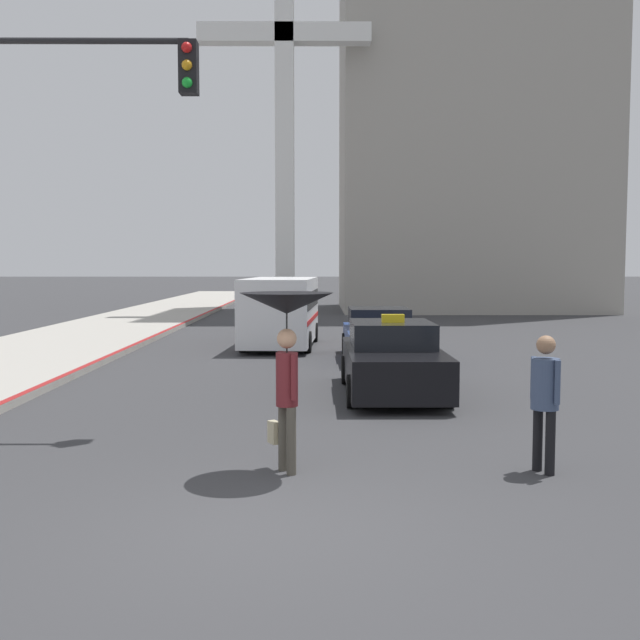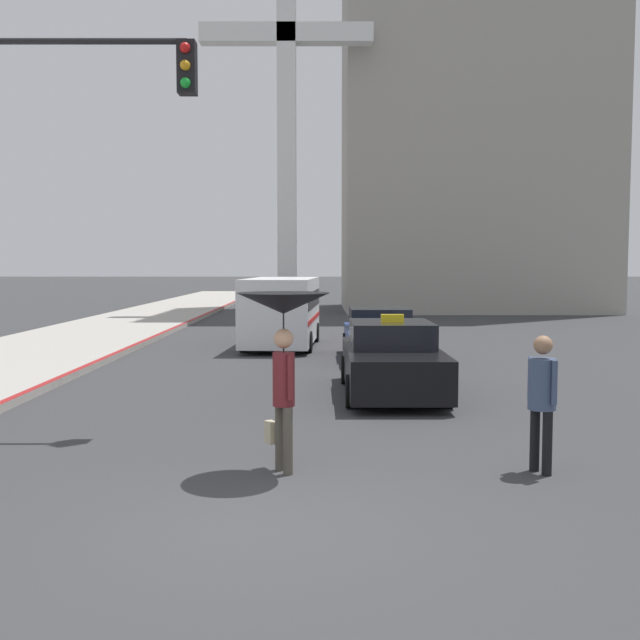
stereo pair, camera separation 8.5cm
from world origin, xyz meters
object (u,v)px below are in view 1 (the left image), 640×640
Objects in this scene: ambulance_van at (281,309)px; pedestrian_with_umbrella at (287,323)px; sedan_red at (379,336)px; monument_cross at (285,95)px; pedestrian_man at (545,391)px; traffic_light at (39,147)px; taxi at (392,361)px.

ambulance_van is 14.16m from pedestrian_with_umbrella.
monument_cross is (-3.22, 16.63, 10.05)m from sedan_red.
pedestrian_man is at bearing 95.66° from sedan_red.
pedestrian_man is at bearing -20.88° from traffic_light.
sedan_red is at bearing -92.07° from taxi.
taxi is at bearing 110.34° from ambulance_van.
monument_cross reaches higher than taxi.
monument_cross reaches higher than pedestrian_with_umbrella.
monument_cross is at bearing -79.04° from sedan_red.
ambulance_van is 12.31m from traffic_light.
pedestrian_man is 0.27× the size of traffic_light.
pedestrian_with_umbrella reaches higher than sedan_red.
monument_cross reaches higher than traffic_light.
sedan_red is 1.82× the size of pedestrian_with_umbrella.
taxi is 2.58× the size of pedestrian_man.
pedestrian_man is at bearing -120.25° from pedestrian_with_umbrella.
pedestrian_with_umbrella reaches higher than taxi.
sedan_red is 0.76× the size of ambulance_van.
traffic_light reaches higher than sedan_red.
pedestrian_with_umbrella is 0.35× the size of traffic_light.
pedestrian_man is (1.29, -5.58, 0.35)m from taxi.
taxi is at bearing -48.16° from pedestrian_with_umbrella.
traffic_light is (-5.98, -8.36, 3.72)m from sedan_red.
taxi is at bearing 26.51° from traffic_light.
traffic_light is 0.33× the size of monument_cross.
monument_cross reaches higher than pedestrian_man.
sedan_red is 10.93m from traffic_light.
traffic_light is at bearing 26.51° from taxi.
pedestrian_man is (3.89, -14.16, -0.17)m from ambulance_van.
taxi is 1.97× the size of pedestrian_with_umbrella.
monument_cross is (-3.02, 22.10, 10.03)m from taxi.
taxi is at bearing 87.93° from sedan_red.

